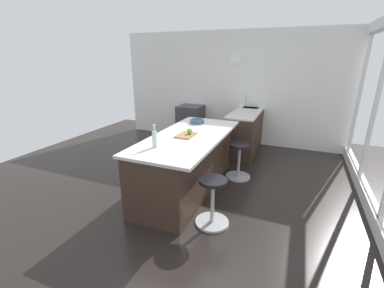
% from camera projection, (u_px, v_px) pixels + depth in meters
% --- Properties ---
extents(ground_plane, '(7.72, 7.72, 0.00)m').
position_uv_depth(ground_plane, '(177.00, 189.00, 4.27)').
color(ground_plane, black).
extents(interior_partition_left, '(0.15, 5.58, 2.69)m').
position_uv_depth(interior_partition_left, '(228.00, 88.00, 6.44)').
color(interior_partition_left, silver).
rests_on(interior_partition_left, ground_plane).
extents(sink_cabinet, '(2.29, 0.60, 1.21)m').
position_uv_depth(sink_cabinet, '(248.00, 128.00, 6.19)').
color(sink_cabinet, '#38281E').
rests_on(sink_cabinet, ground_plane).
extents(oven_range, '(0.60, 0.61, 0.90)m').
position_uv_depth(oven_range, '(191.00, 123.00, 6.74)').
color(oven_range, '#38383D').
rests_on(oven_range, ground_plane).
extents(kitchen_island, '(2.35, 1.03, 0.93)m').
position_uv_depth(kitchen_island, '(186.00, 162.00, 4.16)').
color(kitchen_island, '#38281E').
rests_on(kitchen_island, ground_plane).
extents(stool_by_window, '(0.44, 0.44, 0.64)m').
position_uv_depth(stool_by_window, '(239.00, 162.00, 4.61)').
color(stool_by_window, '#B7B7BC').
rests_on(stool_by_window, ground_plane).
extents(stool_middle, '(0.44, 0.44, 0.64)m').
position_uv_depth(stool_middle, '(212.00, 203.00, 3.31)').
color(stool_middle, '#B7B7BC').
rests_on(stool_middle, ground_plane).
extents(cutting_board, '(0.36, 0.24, 0.02)m').
position_uv_depth(cutting_board, '(186.00, 135.00, 3.96)').
color(cutting_board, olive).
rests_on(cutting_board, kitchen_island).
extents(apple_green, '(0.09, 0.09, 0.09)m').
position_uv_depth(apple_green, '(190.00, 131.00, 3.97)').
color(apple_green, '#609E2D').
rests_on(apple_green, cutting_board).
extents(water_bottle, '(0.06, 0.06, 0.31)m').
position_uv_depth(water_bottle, '(155.00, 138.00, 3.42)').
color(water_bottle, silver).
rests_on(water_bottle, kitchen_island).
extents(fruit_bowl, '(0.25, 0.25, 0.07)m').
position_uv_depth(fruit_bowl, '(197.00, 121.00, 4.69)').
color(fruit_bowl, '#334C6B').
rests_on(fruit_bowl, kitchen_island).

